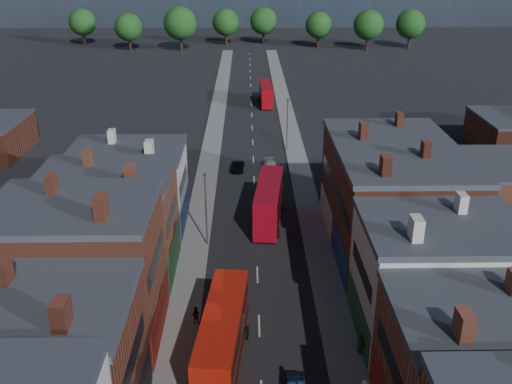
{
  "coord_description": "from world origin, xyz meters",
  "views": [
    {
      "loc": [
        -0.91,
        -23.14,
        29.28
      ],
      "look_at": [
        0.0,
        32.11,
        5.18
      ],
      "focal_mm": 40.0,
      "sensor_mm": 36.0,
      "label": 1
    }
  ],
  "objects_px": {
    "car_3": "(270,166)",
    "ped_1": "(196,315)",
    "bus_1": "(269,201)",
    "bus_2": "(266,94)",
    "ped_3": "(360,344)",
    "bus_0": "(223,339)",
    "car_2": "(238,167)"
  },
  "relations": [
    {
      "from": "bus_1",
      "to": "ped_3",
      "type": "xyz_separation_m",
      "value": [
        6.2,
        -23.06,
        -1.59
      ]
    },
    {
      "from": "car_2",
      "to": "ped_3",
      "type": "distance_m",
      "value": 40.71
    },
    {
      "from": "bus_1",
      "to": "car_2",
      "type": "bearing_deg",
      "value": 109.46
    },
    {
      "from": "car_3",
      "to": "ped_1",
      "type": "bearing_deg",
      "value": -105.66
    },
    {
      "from": "car_3",
      "to": "ped_3",
      "type": "height_order",
      "value": "ped_3"
    },
    {
      "from": "bus_1",
      "to": "car_3",
      "type": "height_order",
      "value": "bus_1"
    },
    {
      "from": "car_2",
      "to": "ped_1",
      "type": "distance_m",
      "value": 35.5
    },
    {
      "from": "bus_0",
      "to": "ped_3",
      "type": "bearing_deg",
      "value": 13.77
    },
    {
      "from": "bus_0",
      "to": "car_2",
      "type": "xyz_separation_m",
      "value": [
        0.51,
        40.97,
        -2.21
      ]
    },
    {
      "from": "bus_0",
      "to": "car_2",
      "type": "height_order",
      "value": "bus_0"
    },
    {
      "from": "bus_2",
      "to": "ped_1",
      "type": "xyz_separation_m",
      "value": [
        -8.15,
        -70.89,
        -1.35
      ]
    },
    {
      "from": "bus_2",
      "to": "car_2",
      "type": "distance_m",
      "value": 35.92
    },
    {
      "from": "car_2",
      "to": "bus_0",
      "type": "bearing_deg",
      "value": -87.31
    },
    {
      "from": "bus_0",
      "to": "bus_1",
      "type": "xyz_separation_m",
      "value": [
        4.28,
        24.57,
        -0.14
      ]
    },
    {
      "from": "bus_1",
      "to": "car_2",
      "type": "xyz_separation_m",
      "value": [
        -3.78,
        16.4,
        -2.07
      ]
    },
    {
      "from": "bus_1",
      "to": "car_3",
      "type": "bearing_deg",
      "value": 93.58
    },
    {
      "from": "bus_1",
      "to": "ped_3",
      "type": "bearing_deg",
      "value": -68.46
    },
    {
      "from": "bus_2",
      "to": "car_2",
      "type": "bearing_deg",
      "value": -100.41
    },
    {
      "from": "ped_3",
      "to": "bus_0",
      "type": "bearing_deg",
      "value": 78.26
    },
    {
      "from": "bus_0",
      "to": "car_3",
      "type": "relative_size",
      "value": 2.77
    },
    {
      "from": "car_3",
      "to": "ped_1",
      "type": "xyz_separation_m",
      "value": [
        -7.63,
        -35.21,
        0.28
      ]
    },
    {
      "from": "bus_0",
      "to": "bus_2",
      "type": "distance_m",
      "value": 76.69
    },
    {
      "from": "bus_0",
      "to": "ped_3",
      "type": "relative_size",
      "value": 6.69
    },
    {
      "from": "car_3",
      "to": "ped_3",
      "type": "relative_size",
      "value": 2.41
    },
    {
      "from": "bus_1",
      "to": "ped_3",
      "type": "height_order",
      "value": "bus_1"
    },
    {
      "from": "bus_2",
      "to": "ped_3",
      "type": "bearing_deg",
      "value": -88.49
    },
    {
      "from": "bus_0",
      "to": "bus_2",
      "type": "relative_size",
      "value": 1.23
    },
    {
      "from": "bus_0",
      "to": "ped_3",
      "type": "xyz_separation_m",
      "value": [
        10.48,
        1.5,
        -1.73
      ]
    },
    {
      "from": "bus_1",
      "to": "bus_0",
      "type": "bearing_deg",
      "value": -93.39
    },
    {
      "from": "bus_0",
      "to": "car_2",
      "type": "relative_size",
      "value": 3.07
    },
    {
      "from": "bus_2",
      "to": "ped_3",
      "type": "xyz_separation_m",
      "value": [
        4.85,
        -74.98,
        -1.24
      ]
    },
    {
      "from": "bus_1",
      "to": "bus_2",
      "type": "distance_m",
      "value": 51.93
    }
  ]
}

